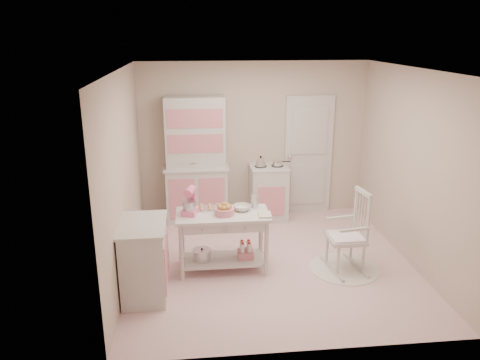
# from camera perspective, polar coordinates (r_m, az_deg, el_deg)

# --- Properties ---
(room_shell) EXTENTS (3.84, 3.84, 2.62)m
(room_shell) POSITION_cam_1_polar(r_m,az_deg,el_deg) (5.99, 4.03, 4.16)
(room_shell) COLOR #CB7E88
(room_shell) RESTS_ON ground
(door) EXTENTS (0.82, 0.05, 2.04)m
(door) POSITION_cam_1_polar(r_m,az_deg,el_deg) (8.12, 8.31, 3.01)
(door) COLOR silver
(door) RESTS_ON ground
(hutch) EXTENTS (1.06, 0.50, 2.08)m
(hutch) POSITION_cam_1_polar(r_m,az_deg,el_deg) (7.67, -5.39, 2.41)
(hutch) COLOR silver
(hutch) RESTS_ON ground
(stove) EXTENTS (0.62, 0.57, 0.92)m
(stove) POSITION_cam_1_polar(r_m,az_deg,el_deg) (7.89, 3.49, -1.51)
(stove) COLOR silver
(stove) RESTS_ON ground
(base_cabinet) EXTENTS (0.54, 0.84, 0.92)m
(base_cabinet) POSITION_cam_1_polar(r_m,az_deg,el_deg) (5.74, -11.55, -9.45)
(base_cabinet) COLOR silver
(base_cabinet) RESTS_ON ground
(lace_rug) EXTENTS (0.92, 0.92, 0.01)m
(lace_rug) POSITION_cam_1_polar(r_m,az_deg,el_deg) (6.54, 12.54, -10.46)
(lace_rug) COLOR white
(lace_rug) RESTS_ON ground
(rocking_chair) EXTENTS (0.58, 0.78, 1.10)m
(rocking_chair) POSITION_cam_1_polar(r_m,az_deg,el_deg) (6.31, 12.86, -6.09)
(rocking_chair) COLOR silver
(rocking_chair) RESTS_ON ground
(work_table) EXTENTS (1.20, 0.60, 0.80)m
(work_table) POSITION_cam_1_polar(r_m,az_deg,el_deg) (6.22, -2.09, -7.51)
(work_table) COLOR silver
(work_table) RESTS_ON ground
(stand_mixer) EXTENTS (0.27, 0.32, 0.34)m
(stand_mixer) POSITION_cam_1_polar(r_m,az_deg,el_deg) (6.00, -6.17, -2.64)
(stand_mixer) COLOR pink
(stand_mixer) RESTS_ON work_table
(cookie_tray) EXTENTS (0.34, 0.24, 0.02)m
(cookie_tray) POSITION_cam_1_polar(r_m,az_deg,el_deg) (6.21, -3.63, -3.45)
(cookie_tray) COLOR silver
(cookie_tray) RESTS_ON work_table
(bread_basket) EXTENTS (0.25, 0.25, 0.09)m
(bread_basket) POSITION_cam_1_polar(r_m,az_deg,el_deg) (5.99, -1.91, -3.85)
(bread_basket) COLOR pink
(bread_basket) RESTS_ON work_table
(mixing_bowl) EXTENTS (0.23, 0.23, 0.07)m
(mixing_bowl) POSITION_cam_1_polar(r_m,az_deg,el_deg) (6.14, 0.24, -3.41)
(mixing_bowl) COLOR beige
(mixing_bowl) RESTS_ON work_table
(metal_pitcher) EXTENTS (0.10, 0.10, 0.17)m
(metal_pitcher) POSITION_cam_1_polar(r_m,az_deg,el_deg) (6.22, 1.81, -2.66)
(metal_pitcher) COLOR silver
(metal_pitcher) RESTS_ON work_table
(recipe_book) EXTENTS (0.18, 0.23, 0.02)m
(recipe_book) POSITION_cam_1_polar(r_m,az_deg,el_deg) (5.99, 2.26, -4.25)
(recipe_book) COLOR beige
(recipe_book) RESTS_ON work_table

